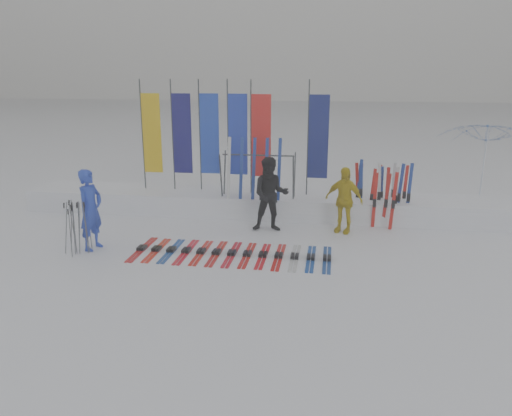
% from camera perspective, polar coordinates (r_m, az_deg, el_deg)
% --- Properties ---
extents(ground, '(120.00, 120.00, 0.00)m').
position_cam_1_polar(ground, '(10.24, -2.50, -7.73)').
color(ground, white).
rests_on(ground, ground).
extents(snow_bank, '(14.00, 1.60, 0.60)m').
position_cam_1_polar(snow_bank, '(14.44, 1.04, 0.49)').
color(snow_bank, white).
rests_on(snow_bank, ground).
extents(person_blue, '(0.59, 0.77, 1.88)m').
position_cam_1_polar(person_blue, '(12.05, -18.38, -0.19)').
color(person_blue, '#1F38B7').
rests_on(person_blue, ground).
extents(person_black, '(1.02, 0.84, 1.93)m').
position_cam_1_polar(person_black, '(12.77, 1.67, 1.55)').
color(person_black, black).
rests_on(person_black, ground).
extents(person_yellow, '(1.08, 0.76, 1.70)m').
position_cam_1_polar(person_yellow, '(12.87, 10.00, 0.92)').
color(person_yellow, gold).
rests_on(person_yellow, ground).
extents(tent_canopy, '(3.77, 3.81, 2.65)m').
position_cam_1_polar(tent_canopy, '(16.14, 24.75, 4.39)').
color(tent_canopy, white).
rests_on(tent_canopy, ground).
extents(ski_row, '(4.44, 1.68, 0.07)m').
position_cam_1_polar(ski_row, '(11.34, -2.76, -5.18)').
color(ski_row, '#B40E10').
rests_on(ski_row, ground).
extents(pole_cluster, '(0.53, 0.67, 1.23)m').
position_cam_1_polar(pole_cluster, '(11.96, -19.76, -2.17)').
color(pole_cluster, '#595B60').
rests_on(pole_cluster, ground).
extents(feather_flags, '(5.42, 0.23, 3.20)m').
position_cam_1_polar(feather_flags, '(14.42, -3.60, 8.32)').
color(feather_flags, '#383A3F').
rests_on(feather_flags, ground).
extents(ski_rack, '(2.04, 0.80, 1.23)m').
position_cam_1_polar(ski_rack, '(13.83, 0.24, 4.43)').
color(ski_rack, '#383A3F').
rests_on(ski_rack, ground).
extents(upright_skis, '(1.41, 1.21, 1.70)m').
position_cam_1_polar(upright_skis, '(14.01, 14.17, 1.58)').
color(upright_skis, red).
rests_on(upright_skis, ground).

